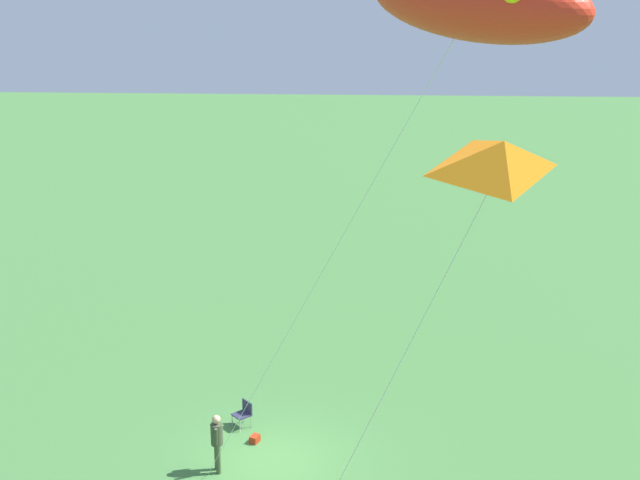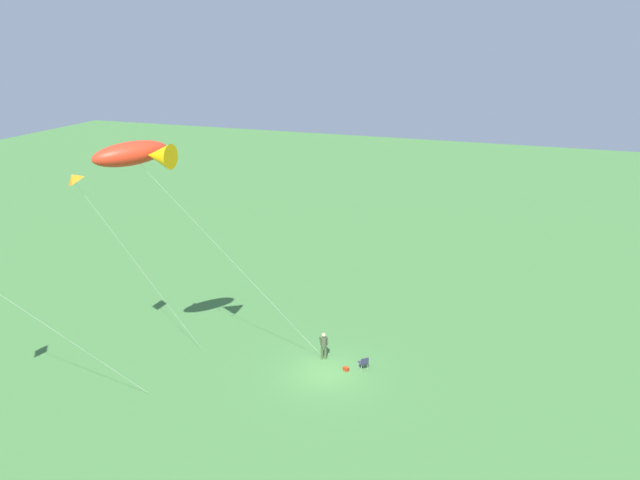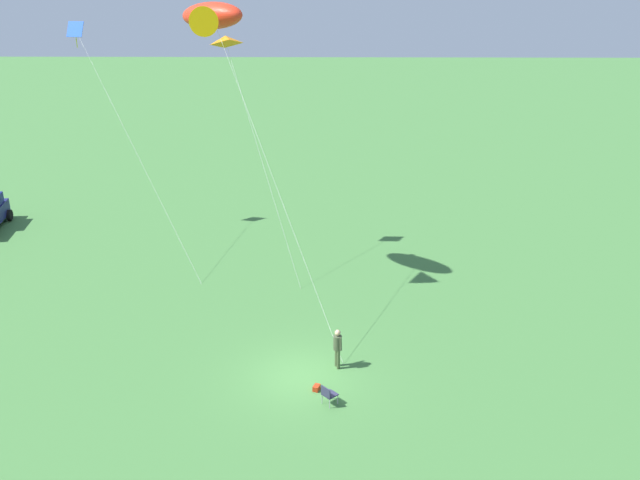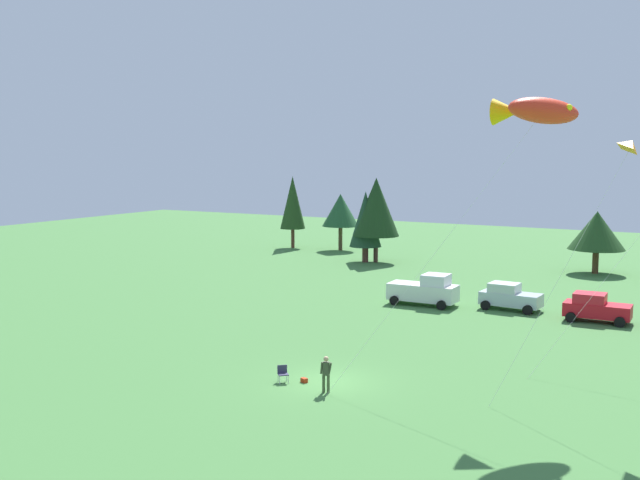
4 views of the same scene
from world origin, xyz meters
name	(u,v)px [view 3 (image 3 of 4)]	position (x,y,z in m)	size (l,w,h in m)	color
ground_plane	(300,376)	(0.00, 0.00, 0.00)	(160.00, 160.00, 0.00)	#407539
person_kite_flyer	(338,346)	(0.69, -1.50, 1.02)	(0.55, 0.44, 1.74)	#405230
folding_chair	(328,394)	(-1.93, -1.12, 0.49)	(0.68, 0.68, 0.82)	#2D2D48
backpack_on_grass	(317,388)	(-0.98, -0.67, 0.11)	(0.32, 0.22, 0.22)	#AC2E12
kite_large_fish	(210,17)	(8.56, 4.15, 13.06)	(9.91, 7.84, 13.80)	red
kite_diamond_blue	(80,40)	(15.37, 12.27, 11.12)	(7.62, 7.75, 12.03)	blue
kite_delta_orange	(226,41)	(12.83, 4.10, 11.44)	(5.59, 4.60, 11.84)	orange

